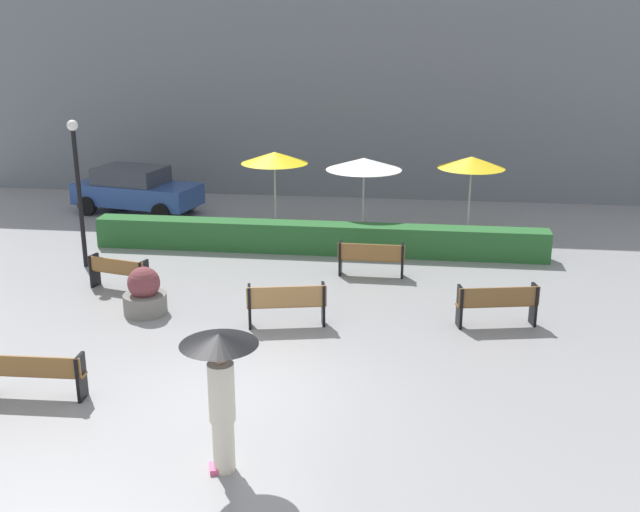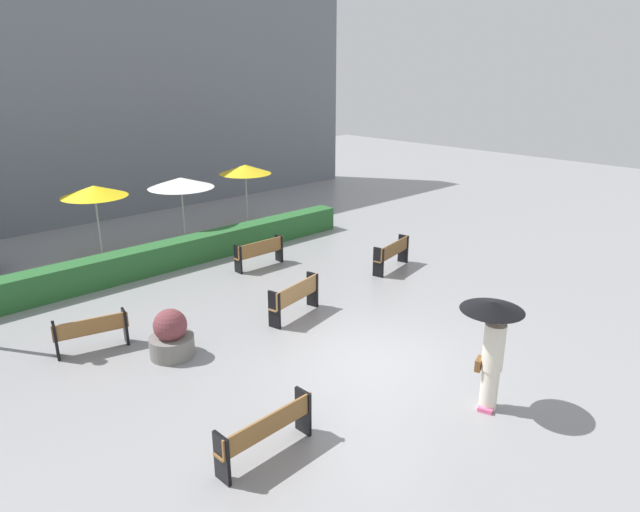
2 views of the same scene
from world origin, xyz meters
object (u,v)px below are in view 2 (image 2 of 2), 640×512
at_px(bench_back_row, 260,251).
at_px(pedestrian_with_umbrella, 492,337).
at_px(bench_far_left, 91,331).
at_px(planter_pot, 171,336).
at_px(bench_far_right, 392,253).
at_px(bench_mid_center, 295,296).
at_px(patio_umbrella_yellow_far, 245,169).
at_px(patio_umbrella_yellow, 94,191).
at_px(bench_near_left, 266,430).
at_px(patio_umbrella_white, 181,183).

distance_m(bench_back_row, pedestrian_with_umbrella, 9.11).
relative_size(bench_far_left, planter_pot, 1.46).
bearing_deg(planter_pot, bench_far_right, 1.84).
height_order(bench_mid_center, planter_pot, planter_pot).
relative_size(bench_far_left, patio_umbrella_yellow_far, 0.66).
height_order(bench_back_row, planter_pot, planter_pot).
height_order(planter_pot, patio_umbrella_yellow, patio_umbrella_yellow).
height_order(bench_far_right, pedestrian_with_umbrella, pedestrian_with_umbrella).
bearing_deg(pedestrian_with_umbrella, bench_near_left, 156.27).
bearing_deg(pedestrian_with_umbrella, bench_mid_center, 89.90).
distance_m(bench_back_row, patio_umbrella_yellow, 5.64).
xyz_separation_m(bench_near_left, patio_umbrella_white, (4.90, 10.99, 1.72)).
bearing_deg(bench_near_left, patio_umbrella_yellow_far, 55.22).
distance_m(bench_far_left, planter_pot, 1.83).
distance_m(bench_far_right, patio_umbrella_yellow_far, 7.54).
bearing_deg(patio_umbrella_yellow_far, patio_umbrella_white, -168.49).
relative_size(patio_umbrella_white, patio_umbrella_yellow_far, 1.00).
bearing_deg(bench_far_left, planter_pot, -50.16).
xyz_separation_m(bench_far_right, patio_umbrella_yellow, (-6.15, 7.22, 1.71)).
relative_size(planter_pot, patio_umbrella_yellow, 0.45).
relative_size(bench_mid_center, pedestrian_with_umbrella, 0.81).
xyz_separation_m(planter_pot, patio_umbrella_yellow_far, (7.54, 7.60, 1.75)).
bearing_deg(bench_far_right, bench_back_row, 134.10).
relative_size(bench_near_left, patio_umbrella_yellow, 0.75).
bearing_deg(planter_pot, bench_mid_center, -5.77).
bearing_deg(planter_pot, patio_umbrella_yellow_far, 45.20).
distance_m(bench_near_left, planter_pot, 4.08).
relative_size(bench_back_row, bench_mid_center, 1.00).
xyz_separation_m(pedestrian_with_umbrella, patio_umbrella_white, (1.11, 12.66, 0.78)).
xyz_separation_m(bench_far_right, patio_umbrella_white, (-3.36, 6.70, 1.67)).
distance_m(bench_mid_center, pedestrian_with_umbrella, 5.45).
relative_size(bench_near_left, patio_umbrella_white, 0.76).
relative_size(bench_far_left, pedestrian_with_umbrella, 0.75).
xyz_separation_m(bench_far_right, pedestrian_with_umbrella, (-4.47, -5.96, 0.89)).
xyz_separation_m(pedestrian_with_umbrella, planter_pot, (-3.26, 5.71, -0.98)).
height_order(bench_far_left, patio_umbrella_yellow, patio_umbrella_yellow).
height_order(bench_near_left, bench_far_right, bench_far_right).
xyz_separation_m(bench_mid_center, planter_pot, (-3.27, 0.33, -0.09)).
distance_m(bench_back_row, patio_umbrella_yellow_far, 5.42).
xyz_separation_m(patio_umbrella_white, patio_umbrella_yellow_far, (3.18, 0.65, -0.00)).
bearing_deg(bench_back_row, patio_umbrella_white, 97.39).
relative_size(bench_near_left, bench_back_row, 1.06).
xyz_separation_m(bench_far_left, bench_back_row, (6.02, 1.81, 0.03)).
bearing_deg(pedestrian_with_umbrella, patio_umbrella_white, 85.01).
bearing_deg(bench_far_left, bench_far_right, -7.41).
height_order(patio_umbrella_yellow, patio_umbrella_yellow_far, patio_umbrella_yellow).
height_order(patio_umbrella_yellow, patio_umbrella_white, patio_umbrella_yellow).
distance_m(patio_umbrella_yellow, patio_umbrella_white, 2.84).
bearing_deg(bench_back_row, bench_far_left, -163.25).
distance_m(patio_umbrella_yellow, patio_umbrella_yellow_far, 5.97).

